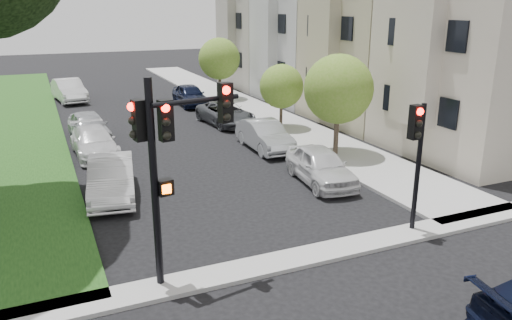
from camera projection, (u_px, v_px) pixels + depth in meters
name	position (u px, v px, depth m)	size (l,w,h in m)	color
ground	(341.00, 297.00, 11.85)	(140.00, 140.00, 0.00)	black
sidewalk_right	(235.00, 102.00, 35.41)	(3.50, 44.00, 0.12)	#A2A2A2
sidewalk_cross	(300.00, 258.00, 13.58)	(60.00, 1.00, 0.12)	#A2A2A2
house_b	(383.00, 0.00, 28.13)	(7.70, 7.55, 15.97)	#9F9585
house_c	(315.00, 1.00, 34.69)	(7.70, 7.55, 15.97)	silver
house_d	(269.00, 2.00, 41.24)	(7.70, 7.55, 15.97)	#9C9688
small_tree_a	(338.00, 89.00, 22.08)	(3.10, 3.10, 4.64)	#302016
small_tree_b	(281.00, 86.00, 27.19)	(2.42, 2.42, 3.63)	#302016
small_tree_c	(219.00, 59.00, 35.76)	(2.98, 2.98, 4.47)	#302016
traffic_signal_main	(169.00, 146.00, 11.44)	(2.52, 0.66, 5.15)	black
traffic_signal_secondary	(417.00, 145.00, 14.42)	(0.51, 0.41, 3.98)	black
car_parked_0	(321.00, 166.00, 19.29)	(1.67, 4.14, 1.41)	silver
car_parked_1	(265.00, 135.00, 23.81)	(1.47, 4.23, 1.39)	#999BA0
car_parked_2	(226.00, 114.00, 28.86)	(2.13, 4.61, 1.28)	#3F4247
car_parked_3	(190.00, 95.00, 34.33)	(1.73, 4.29, 1.46)	black
car_parked_5	(112.00, 178.00, 17.83)	(1.54, 4.41, 1.45)	silver
car_parked_6	(94.00, 142.00, 22.88)	(1.80, 4.44, 1.29)	silver
car_parked_7	(89.00, 126.00, 25.48)	(1.72, 4.28, 1.46)	#999BA0
car_parked_9	(69.00, 90.00, 35.80)	(1.70, 4.87, 1.60)	silver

